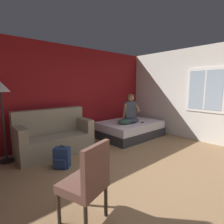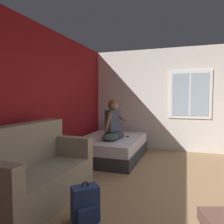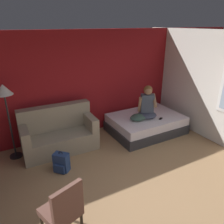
# 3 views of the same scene
# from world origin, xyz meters

# --- Properties ---
(ground_plane) EXTENTS (40.00, 40.00, 0.00)m
(ground_plane) POSITION_xyz_m (0.00, 0.00, 0.00)
(ground_plane) COLOR #93704C
(wall_back_accent) EXTENTS (10.66, 0.16, 2.70)m
(wall_back_accent) POSITION_xyz_m (0.00, 3.02, 1.35)
(wall_back_accent) COLOR maroon
(wall_back_accent) RESTS_ON ground
(wall_side_with_window) EXTENTS (0.19, 7.28, 2.70)m
(wall_side_with_window) POSITION_xyz_m (2.91, 0.00, 1.35)
(wall_side_with_window) COLOR silver
(wall_side_with_window) RESTS_ON ground
(bed) EXTENTS (1.94, 1.39, 0.48)m
(bed) POSITION_xyz_m (1.64, 2.14, 0.24)
(bed) COLOR #2D2D33
(bed) RESTS_ON ground
(couch) EXTENTS (1.72, 0.86, 1.04)m
(couch) POSITION_xyz_m (-0.72, 2.41, 0.39)
(couch) COLOR gray
(couch) RESTS_ON ground
(side_chair) EXTENTS (0.58, 0.58, 0.98)m
(side_chair) POSITION_xyz_m (-1.34, 0.02, 0.53)
(side_chair) COLOR #382D23
(side_chair) RESTS_ON ground
(person_seated) EXTENTS (0.66, 0.63, 0.88)m
(person_seated) POSITION_xyz_m (1.57, 2.05, 0.84)
(person_seated) COLOR #383D51
(person_seated) RESTS_ON bed
(backpack) EXTENTS (0.35, 0.35, 0.46)m
(backpack) POSITION_xyz_m (-0.94, 1.54, 0.19)
(backpack) COLOR navy
(backpack) RESTS_ON ground
(throw_pillow) EXTENTS (0.53, 0.43, 0.14)m
(throw_pillow) POSITION_xyz_m (1.29, 2.02, 0.55)
(throw_pillow) COLOR #385147
(throw_pillow) RESTS_ON bed
(cell_phone) EXTENTS (0.16, 0.13, 0.01)m
(cell_phone) POSITION_xyz_m (1.85, 1.79, 0.48)
(cell_phone) COLOR black
(cell_phone) RESTS_ON bed
(floor_lamp) EXTENTS (0.36, 0.36, 1.70)m
(floor_lamp) POSITION_xyz_m (-1.71, 2.55, 1.43)
(floor_lamp) COLOR black
(floor_lamp) RESTS_ON ground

